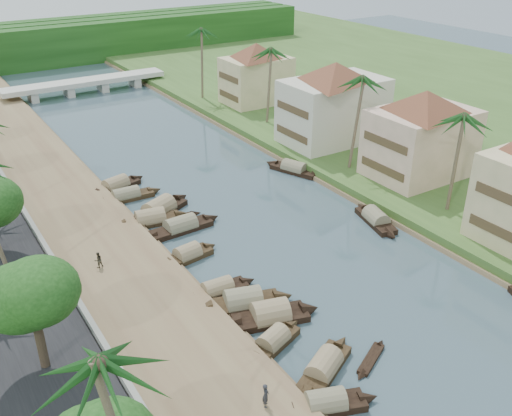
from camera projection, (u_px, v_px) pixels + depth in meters
ground at (369, 300)px, 45.66m from camera, size 220.00×220.00×0.00m
left_bank at (92, 243)px, 52.83m from camera, size 10.00×180.00×0.80m
right_bank at (373, 163)px, 69.53m from camera, size 16.00×180.00×1.20m
retaining_wall at (44, 247)px, 50.38m from camera, size 0.40×180.00×1.10m
treeline at (42, 44)px, 118.98m from camera, size 120.00×14.00×8.00m
bridge at (85, 83)px, 98.97m from camera, size 28.00×4.00×2.40m
building_mid at (422, 133)px, 62.99m from camera, size 14.11×14.11×9.70m
building_far at (334, 101)px, 72.91m from camera, size 15.59×15.59×10.20m
building_distant at (256, 73)px, 88.65m from camera, size 12.62×12.62×9.20m
sampan_2 at (324, 368)px, 38.13m from camera, size 7.67×4.95×2.08m
sampan_3 at (326, 404)px, 35.30m from camera, size 7.15×3.84×1.95m
sampan_4 at (273, 342)px, 40.51m from camera, size 6.63×3.57×1.91m
sampan_5 at (270, 316)px, 43.12m from camera, size 8.30×4.05×2.53m
sampan_6 at (243, 303)px, 44.62m from camera, size 8.58×4.28×2.47m
sampan_7 at (218, 290)px, 46.17m from camera, size 7.08×1.84×1.91m
sampan_8 at (188, 255)px, 50.94m from camera, size 6.55×2.40×2.02m
sampan_9 at (181, 227)px, 55.55m from camera, size 8.89×2.17×2.23m
sampan_10 at (151, 220)px, 56.90m from camera, size 8.52×3.19×2.29m
sampan_11 at (159, 210)px, 58.79m from camera, size 9.17×5.66×2.58m
sampan_12 at (126, 196)px, 61.74m from camera, size 8.27×1.86×1.99m
sampan_13 at (116, 186)px, 64.11m from camera, size 8.00×3.79×2.16m
sampan_15 at (376, 220)px, 56.97m from camera, size 3.51×8.05×2.13m
sampan_16 at (294, 169)px, 68.43m from camera, size 4.58×8.50×2.09m
canoe_1 at (371, 359)px, 39.35m from camera, size 4.56×2.81×0.76m
canoe_2 at (173, 219)px, 57.64m from camera, size 6.23×1.08×0.90m
palm_1 at (463, 118)px, 53.04m from camera, size 3.20×3.20×11.24m
palm_2 at (358, 81)px, 62.40m from camera, size 3.20×3.20×12.01m
palm_3 at (268, 52)px, 77.37m from camera, size 3.20×3.20×11.75m
palm_4 at (120, 359)px, 22.17m from camera, size 3.20×3.20×12.36m
palm_7 at (200, 31)px, 88.29m from camera, size 3.20×3.20×12.34m
tree_2 at (30, 295)px, 34.46m from camera, size 5.09×5.09×7.73m
tree_6 at (354, 89)px, 76.58m from camera, size 4.24×4.24×7.51m
person_near at (266, 395)px, 34.32m from camera, size 0.67×0.73×1.68m
person_far at (98, 260)px, 48.15m from camera, size 0.78×0.65×1.44m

